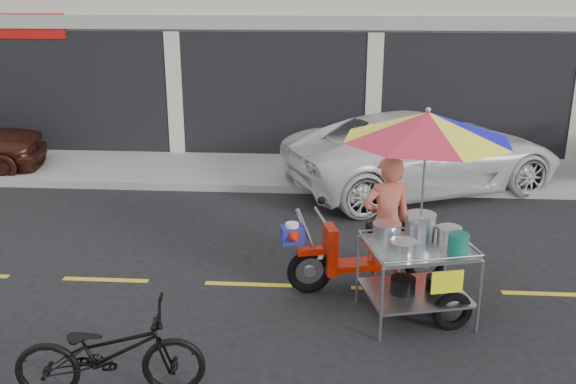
{
  "coord_description": "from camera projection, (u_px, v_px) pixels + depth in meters",
  "views": [
    {
      "loc": [
        -0.9,
        -7.88,
        3.94
      ],
      "look_at": [
        -1.5,
        0.6,
        1.15
      ],
      "focal_mm": 40.0,
      "sensor_mm": 36.0,
      "label": 1
    }
  ],
  "objects": [
    {
      "name": "sidewalk",
      "position": [
        373.0,
        170.0,
        13.83
      ],
      "size": [
        45.0,
        3.0,
        0.15
      ],
      "primitive_type": "cube",
      "color": "gray",
      "rests_on": "ground"
    },
    {
      "name": "ground",
      "position": [
        396.0,
        289.0,
        8.64
      ],
      "size": [
        90.0,
        90.0,
        0.0
      ],
      "primitive_type": "plane",
      "color": "black"
    },
    {
      "name": "near_bicycle",
      "position": [
        110.0,
        353.0,
        6.28
      ],
      "size": [
        1.93,
        0.91,
        0.97
      ],
      "primitive_type": "imported",
      "rotation": [
        0.0,
        0.0,
        1.72
      ],
      "color": "black",
      "rests_on": "ground"
    },
    {
      "name": "centerline",
      "position": [
        396.0,
        289.0,
        8.64
      ],
      "size": [
        42.0,
        0.1,
        0.01
      ],
      "primitive_type": "cube",
      "color": "gold",
      "rests_on": "ground"
    },
    {
      "name": "food_vendor_rig",
      "position": [
        408.0,
        182.0,
        7.77
      ],
      "size": [
        2.94,
        2.42,
        2.6
      ],
      "rotation": [
        0.0,
        0.0,
        0.25
      ],
      "color": "black",
      "rests_on": "ground"
    },
    {
      "name": "white_pickup",
      "position": [
        425.0,
        152.0,
        12.61
      ],
      "size": [
        6.03,
        4.54,
        1.52
      ],
      "primitive_type": "imported",
      "rotation": [
        0.0,
        0.0,
        1.99
      ],
      "color": "silver",
      "rests_on": "ground"
    }
  ]
}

